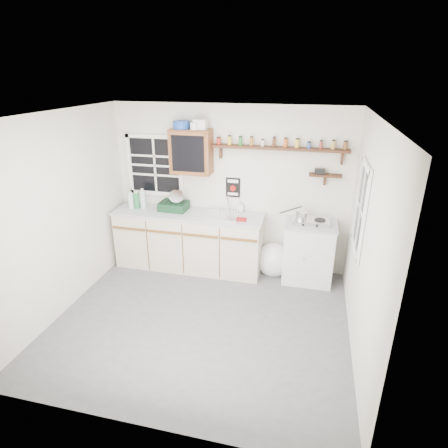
# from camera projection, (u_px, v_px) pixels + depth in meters

# --- Properties ---
(room) EXTENTS (3.64, 3.24, 2.54)m
(room) POSITION_uv_depth(u_px,v_px,m) (199.00, 229.00, 4.27)
(room) COLOR #4E4E50
(room) RESTS_ON ground
(main_cabinet) EXTENTS (2.31, 0.63, 0.92)m
(main_cabinet) POSITION_uv_depth(u_px,v_px,m) (189.00, 240.00, 5.86)
(main_cabinet) COLOR beige
(main_cabinet) RESTS_ON floor
(right_cabinet) EXTENTS (0.73, 0.57, 0.91)m
(right_cabinet) POSITION_uv_depth(u_px,v_px,m) (308.00, 252.00, 5.49)
(right_cabinet) COLOR beige
(right_cabinet) RESTS_ON floor
(sink) EXTENTS (0.52, 0.44, 0.29)m
(sink) POSITION_uv_depth(u_px,v_px,m) (222.00, 215.00, 5.57)
(sink) COLOR silver
(sink) RESTS_ON main_cabinet
(upper_cabinet) EXTENTS (0.60, 0.32, 0.65)m
(upper_cabinet) POSITION_uv_depth(u_px,v_px,m) (191.00, 152.00, 5.47)
(upper_cabinet) COLOR brown
(upper_cabinet) RESTS_ON wall_back
(upper_cabinet_clutter) EXTENTS (0.50, 0.24, 0.14)m
(upper_cabinet_clutter) POSITION_uv_depth(u_px,v_px,m) (189.00, 125.00, 5.33)
(upper_cabinet_clutter) COLOR #18409E
(upper_cabinet_clutter) RESTS_ON upper_cabinet
(spice_shelf) EXTENTS (1.91, 0.18, 0.35)m
(spice_shelf) POSITION_uv_depth(u_px,v_px,m) (279.00, 147.00, 5.21)
(spice_shelf) COLOR black
(spice_shelf) RESTS_ON wall_back
(secondary_shelf) EXTENTS (0.45, 0.16, 0.24)m
(secondary_shelf) POSITION_uv_depth(u_px,v_px,m) (323.00, 175.00, 5.22)
(secondary_shelf) COLOR black
(secondary_shelf) RESTS_ON wall_back
(warning_sign) EXTENTS (0.22, 0.02, 0.30)m
(warning_sign) POSITION_uv_depth(u_px,v_px,m) (233.00, 187.00, 5.67)
(warning_sign) COLOR black
(warning_sign) RESTS_ON wall_back
(window_back) EXTENTS (0.93, 0.03, 0.98)m
(window_back) POSITION_uv_depth(u_px,v_px,m) (155.00, 166.00, 5.84)
(window_back) COLOR black
(window_back) RESTS_ON wall_back
(window_right) EXTENTS (0.03, 0.78, 1.08)m
(window_right) POSITION_uv_depth(u_px,v_px,m) (361.00, 209.00, 4.30)
(window_right) COLOR black
(window_right) RESTS_ON wall_back
(water_bottles) EXTENTS (0.27, 0.13, 0.32)m
(water_bottles) POSITION_uv_depth(u_px,v_px,m) (137.00, 200.00, 5.84)
(water_bottles) COLOR silver
(water_bottles) RESTS_ON main_cabinet
(dish_rack) EXTENTS (0.43, 0.33, 0.32)m
(dish_rack) POSITION_uv_depth(u_px,v_px,m) (175.00, 204.00, 5.76)
(dish_rack) COLOR #10321C
(dish_rack) RESTS_ON main_cabinet
(soap_bottle) EXTENTS (0.11, 0.11, 0.18)m
(soap_bottle) POSITION_uv_depth(u_px,v_px,m) (240.00, 206.00, 5.69)
(soap_bottle) COLOR silver
(soap_bottle) RESTS_ON main_cabinet
(rag) EXTENTS (0.16, 0.14, 0.02)m
(rag) POSITION_uv_depth(u_px,v_px,m) (241.00, 220.00, 5.40)
(rag) COLOR maroon
(rag) RESTS_ON main_cabinet
(hotplate) EXTENTS (0.54, 0.31, 0.08)m
(hotplate) POSITION_uv_depth(u_px,v_px,m) (310.00, 221.00, 5.29)
(hotplate) COLOR silver
(hotplate) RESTS_ON right_cabinet
(saucepan) EXTENTS (0.40, 0.19, 0.17)m
(saucepan) POSITION_uv_depth(u_px,v_px,m) (301.00, 215.00, 5.29)
(saucepan) COLOR silver
(saucepan) RESTS_ON hotplate
(trash_bag) EXTENTS (0.47, 0.42, 0.53)m
(trash_bag) POSITION_uv_depth(u_px,v_px,m) (274.00, 260.00, 5.76)
(trash_bag) COLOR silver
(trash_bag) RESTS_ON floor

